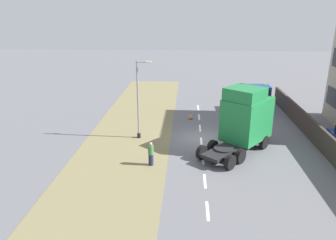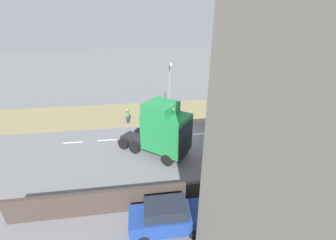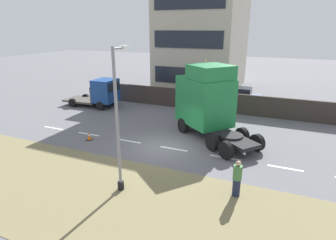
# 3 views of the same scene
# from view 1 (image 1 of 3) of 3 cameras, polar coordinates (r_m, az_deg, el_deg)

# --- Properties ---
(ground_plane) EXTENTS (120.00, 120.00, 0.00)m
(ground_plane) POSITION_cam_1_polar(r_m,az_deg,el_deg) (27.38, 5.76, -3.21)
(ground_plane) COLOR slate
(ground_plane) RESTS_ON ground
(grass_verge) EXTENTS (7.00, 44.00, 0.01)m
(grass_verge) POSITION_cam_1_polar(r_m,az_deg,el_deg) (27.77, -6.71, -2.91)
(grass_verge) COLOR olive
(grass_verge) RESTS_ON ground
(lane_markings) EXTENTS (0.16, 21.00, 0.00)m
(lane_markings) POSITION_cam_1_polar(r_m,az_deg,el_deg) (26.74, 5.82, -3.77)
(lane_markings) COLOR white
(lane_markings) RESTS_ON ground
(boundary_wall) EXTENTS (0.25, 24.00, 1.74)m
(boundary_wall) POSITION_cam_1_polar(r_m,az_deg,el_deg) (28.90, 23.96, -1.76)
(boundary_wall) COLOR #382D28
(boundary_wall) RESTS_ON ground
(lorry_cab) EXTENTS (5.98, 6.49, 4.97)m
(lorry_cab) POSITION_cam_1_polar(r_m,az_deg,el_deg) (25.18, 13.26, 0.24)
(lorry_cab) COLOR black
(lorry_cab) RESTS_ON ground
(flatbed_truck) EXTENTS (2.33, 5.21, 2.63)m
(flatbed_truck) POSITION_cam_1_polar(r_m,az_deg,el_deg) (36.26, 15.32, 4.03)
(flatbed_truck) COLOR navy
(flatbed_truck) RESTS_ON ground
(lamp_post) EXTENTS (1.27, 0.30, 6.42)m
(lamp_post) POSITION_cam_1_polar(r_m,az_deg,el_deg) (26.52, -5.05, 2.92)
(lamp_post) COLOR black
(lamp_post) RESTS_ON ground
(pedestrian) EXTENTS (0.39, 0.39, 1.70)m
(pedestrian) POSITION_cam_1_polar(r_m,az_deg,el_deg) (22.46, -3.00, -5.95)
(pedestrian) COLOR #1E233D
(pedestrian) RESTS_ON ground
(traffic_cone_lead) EXTENTS (0.36, 0.36, 0.58)m
(traffic_cone_lead) POSITION_cam_1_polar(r_m,az_deg,el_deg) (31.94, 3.95, 0.64)
(traffic_cone_lead) COLOR black
(traffic_cone_lead) RESTS_ON ground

